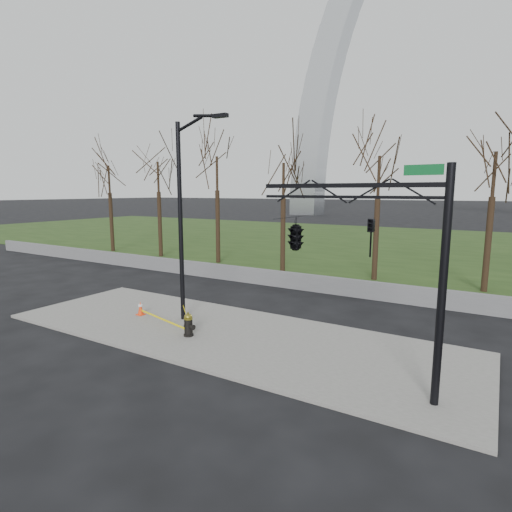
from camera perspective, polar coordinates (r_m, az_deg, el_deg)
The scene contains 11 objects.
ground at distance 15.76m, azimuth -4.62°, elevation -10.84°, with size 500.00×500.00×0.00m, color black.
sidewalk at distance 15.74m, azimuth -4.62°, elevation -10.67°, with size 18.00×6.00×0.10m, color slate.
grass_strip at distance 43.23m, azimuth 19.22°, elevation 1.46°, with size 120.00×40.00×0.06m, color #203714.
guardrail at distance 22.36m, azimuth 7.41°, elevation -3.70°, with size 60.00×0.30×0.90m, color #59595B.
gateway_arch at distance 91.56m, azimuth 26.90°, elevation 25.37°, with size 66.00×6.00×65.00m, color silver, non-canonical shape.
tree_row at distance 25.76m, azimuth 10.00°, elevation 6.78°, with size 44.83×4.00×8.79m.
fire_hydrant at distance 15.34m, azimuth -9.39°, elevation -9.48°, with size 0.56×0.36×0.90m.
traffic_cone at distance 18.32m, azimuth -15.82°, elevation -7.00°, with size 0.34×0.34×0.60m.
street_light at distance 16.51m, azimuth -9.94°, elevation 6.62°, with size 2.39×0.25×8.21m.
traffic_signal_mast at distance 11.52m, azimuth 8.91°, elevation 2.93°, with size 5.10×2.51×6.00m.
caution_tape at distance 16.63m, azimuth -11.78°, elevation -8.29°, with size 3.45×1.44×0.45m.
Camera 1 is at (8.69, -12.01, 5.35)m, focal length 28.66 mm.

